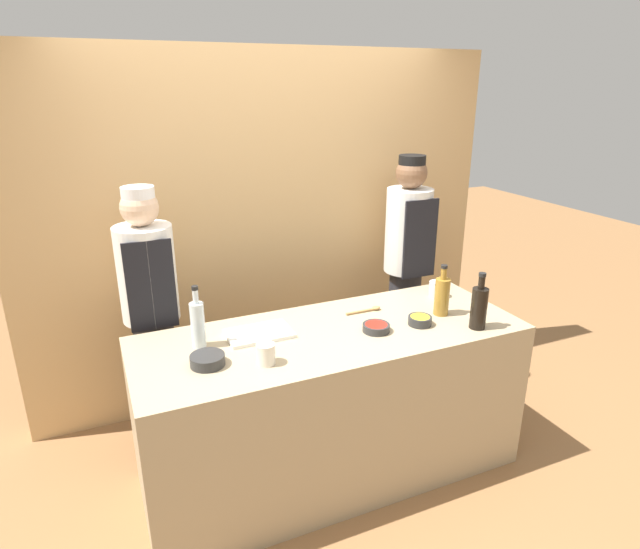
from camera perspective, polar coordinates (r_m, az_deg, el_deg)
ground_plane at (r=3.40m, az=1.15°, el=-19.96°), size 14.00×14.00×0.00m
cabinet_wall at (r=3.76m, az=-5.73°, el=4.65°), size 3.30×0.18×2.40m
counter at (r=3.13m, az=1.21°, el=-13.61°), size 2.12×0.80×0.90m
sauce_bowl_yellow at (r=3.04m, az=10.61°, el=-4.80°), size 0.13×0.13×0.05m
sauce_bowl_red at (r=2.93m, az=6.01°, el=-5.62°), size 0.15×0.15×0.04m
sauce_bowl_purple at (r=2.63m, az=-11.92°, el=-8.86°), size 0.17×0.17×0.05m
cutting_board at (r=2.89m, az=-6.53°, el=-6.28°), size 0.34×0.22×0.02m
bottle_clear at (r=2.78m, az=-12.91°, el=-5.08°), size 0.07×0.07×0.33m
bottle_vinegar at (r=3.16m, az=12.88°, el=-2.18°), size 0.09×0.09×0.30m
bottle_soy at (r=3.03m, az=16.60°, el=-3.32°), size 0.09×0.09×0.32m
cup_cream at (r=2.59m, az=-5.80°, el=-8.43°), size 0.09×0.09×0.10m
cup_steel at (r=3.44m, az=12.31°, el=-1.54°), size 0.09×0.09×0.10m
wooden_spoon at (r=3.17m, az=5.05°, el=-3.78°), size 0.22×0.04×0.02m
chef_left at (r=3.26m, az=-17.49°, el=-4.10°), size 0.32×0.32×1.65m
chef_right at (r=3.78m, az=9.19°, el=0.75°), size 0.31×0.31×1.73m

